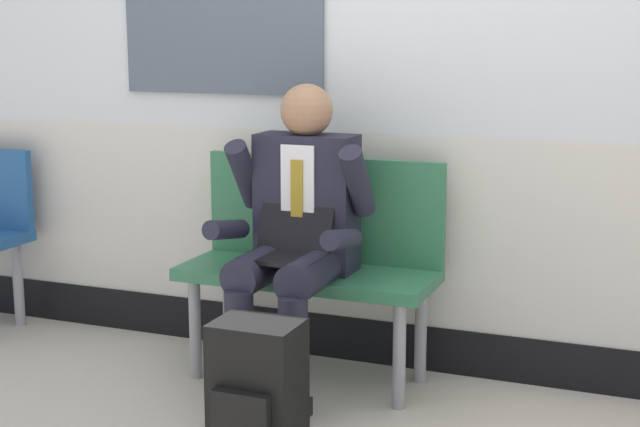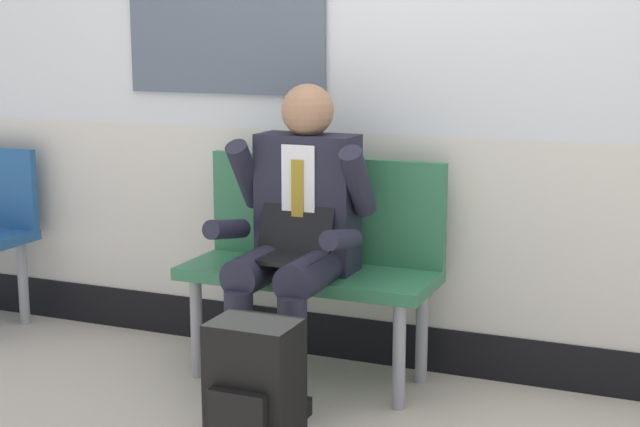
% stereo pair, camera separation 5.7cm
% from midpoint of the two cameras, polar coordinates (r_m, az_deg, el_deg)
% --- Properties ---
extents(ground_plane, '(18.00, 18.00, 0.00)m').
position_cam_midpoint_polar(ground_plane, '(3.65, 2.17, -11.94)').
color(ground_plane, '#B2A899').
extents(station_wall, '(6.83, 0.17, 2.72)m').
position_cam_midpoint_polar(station_wall, '(3.93, 5.34, 9.84)').
color(station_wall, silver).
rests_on(station_wall, ground).
extents(bench_with_person, '(1.04, 0.42, 0.91)m').
position_cam_midpoint_polar(bench_with_person, '(3.87, 0.13, -2.38)').
color(bench_with_person, '#2D6B47').
rests_on(bench_with_person, ground).
extents(person_seated, '(0.57, 0.70, 1.22)m').
position_cam_midpoint_polar(person_seated, '(3.66, -1.07, -1.17)').
color(person_seated, '#1E1E2D').
rests_on(person_seated, ground).
extents(backpack, '(0.28, 0.26, 0.49)m').
position_cam_midpoint_polar(backpack, '(3.16, -3.50, -10.95)').
color(backpack, black).
rests_on(backpack, ground).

